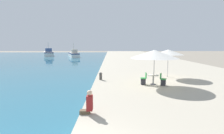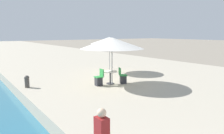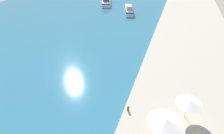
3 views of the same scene
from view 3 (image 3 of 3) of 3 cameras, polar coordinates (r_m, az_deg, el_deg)
water_basin at (r=53.18m, az=-18.33°, el=15.10°), size 56.00×90.00×0.04m
quay_promenade at (r=43.04m, az=24.68°, el=9.54°), size 16.00×90.00×0.60m
fishing_boat_near at (r=55.09m, az=5.54°, el=18.19°), size 5.16×9.63×4.13m
fishing_boat_mid at (r=63.88m, az=-1.91°, el=20.69°), size 6.46×10.78×4.48m
cafe_umbrella_pink at (r=17.86m, az=17.07°, el=-16.48°), size 3.50×3.50×2.63m
cafe_umbrella_white at (r=20.45m, az=23.99°, el=-10.34°), size 2.76×2.76×2.57m
cafe_table at (r=19.36m, az=16.20°, el=-19.44°), size 0.80×0.80×0.74m
cafe_chair_left at (r=19.53m, az=13.91°, el=-19.29°), size 0.46×0.43×0.91m
mooring_bollard at (r=20.87m, az=5.30°, el=-13.31°), size 0.26×0.26×0.65m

